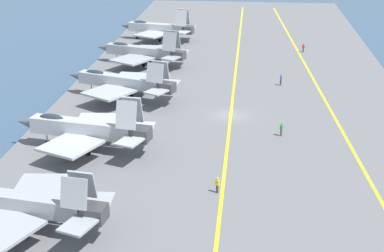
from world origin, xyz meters
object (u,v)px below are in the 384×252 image
at_px(parked_jet_fourth, 122,82).
at_px(parked_jet_sixth, 158,28).
at_px(parked_jet_fifth, 142,51).
at_px(crew_yellow_vest, 217,184).
at_px(parked_jet_third, 84,128).
at_px(crew_green_vest, 281,129).
at_px(parked_jet_second, 22,204).
at_px(crew_blue_vest, 281,80).
at_px(crew_red_vest, 303,47).

height_order(parked_jet_fourth, parked_jet_sixth, parked_jet_sixth).
height_order(parked_jet_fifth, crew_yellow_vest, parked_jet_fifth).
xyz_separation_m(parked_jet_third, parked_jet_fourth, (18.46, -0.39, -0.05)).
distance_m(parked_jet_fourth, crew_yellow_vest, 31.56).
height_order(parked_jet_third, crew_yellow_vest, parked_jet_third).
bearing_deg(crew_green_vest, crew_yellow_vest, 156.11).
distance_m(parked_jet_second, parked_jet_sixth, 73.72).
relative_size(parked_jet_second, crew_green_vest, 9.58).
xyz_separation_m(crew_blue_vest, crew_yellow_vest, (-36.53, 7.68, -0.01)).
relative_size(crew_blue_vest, crew_yellow_vest, 1.01).
distance_m(parked_jet_fifth, crew_blue_vest, 25.48).
height_order(parked_jet_fifth, crew_red_vest, parked_jet_fifth).
xyz_separation_m(crew_green_vest, crew_yellow_vest, (-15.60, 6.91, -0.01)).
height_order(parked_jet_fourth, crew_blue_vest, parked_jet_fourth).
bearing_deg(parked_jet_fourth, parked_jet_sixth, 0.83).
distance_m(parked_jet_second, parked_jet_third, 17.73).
height_order(parked_jet_second, crew_red_vest, parked_jet_second).
height_order(parked_jet_second, crew_blue_vest, parked_jet_second).
xyz_separation_m(parked_jet_sixth, crew_blue_vest, (-28.50, -23.63, -1.62)).
height_order(parked_jet_third, parked_jet_fifth, parked_jet_third).
relative_size(parked_jet_fifth, crew_blue_vest, 9.83).
xyz_separation_m(parked_jet_third, crew_green_vest, (6.56, -22.70, -1.74)).
relative_size(parked_jet_fifth, crew_green_vest, 9.82).
bearing_deg(parked_jet_third, crew_yellow_vest, -119.79).
bearing_deg(parked_jet_third, parked_jet_sixth, 0.16).
distance_m(parked_jet_third, crew_red_vest, 56.70).
bearing_deg(parked_jet_fifth, crew_green_vest, -143.40).
bearing_deg(parked_jet_fifth, parked_jet_sixth, 0.31).
height_order(parked_jet_sixth, crew_green_vest, parked_jet_sixth).
xyz_separation_m(parked_jet_second, parked_jet_sixth, (73.72, -0.49, -0.07)).
height_order(parked_jet_third, crew_red_vest, parked_jet_third).
distance_m(crew_blue_vest, crew_red_vest, 22.07).
distance_m(parked_jet_fourth, crew_red_vest, 41.55).
bearing_deg(crew_green_vest, parked_jet_sixth, 24.81).
height_order(parked_jet_fourth, crew_red_vest, parked_jet_fourth).
xyz_separation_m(parked_jet_fourth, crew_green_vest, (-11.90, -22.31, -1.69)).
bearing_deg(parked_jet_third, parked_jet_second, 177.91).
bearing_deg(crew_blue_vest, parked_jet_second, 151.92).
height_order(parked_jet_second, parked_jet_sixth, parked_jet_sixth).
xyz_separation_m(parked_jet_fifth, crew_green_vest, (-30.63, -22.75, -1.44)).
distance_m(parked_jet_second, crew_yellow_vest, 18.67).
bearing_deg(crew_blue_vest, crew_red_vest, -13.25).
height_order(parked_jet_fifth, crew_green_vest, parked_jet_fifth).
bearing_deg(crew_blue_vest, parked_jet_sixth, 39.66).
xyz_separation_m(parked_jet_second, parked_jet_fourth, (36.18, -1.04, 0.00)).
relative_size(parked_jet_second, parked_jet_fifth, 0.98).
xyz_separation_m(parked_jet_sixth, crew_red_vest, (-7.02, -28.69, -1.63)).
distance_m(parked_jet_third, crew_green_vest, 23.69).
bearing_deg(crew_yellow_vest, crew_green_vest, -23.89).
bearing_deg(parked_jet_fourth, crew_blue_vest, -68.62).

